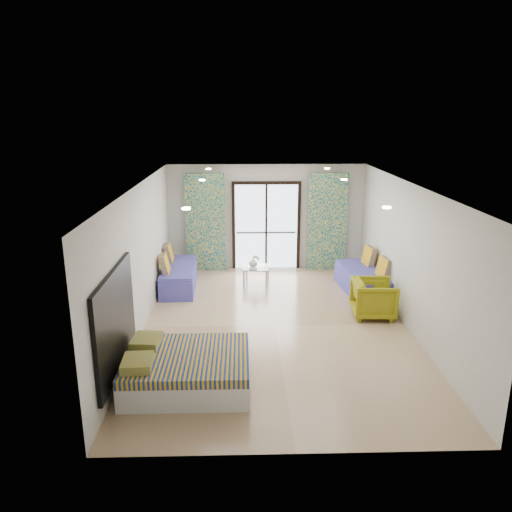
{
  "coord_description": "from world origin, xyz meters",
  "views": [
    {
      "loc": [
        -0.63,
        -8.83,
        3.95
      ],
      "look_at": [
        -0.35,
        0.86,
        1.15
      ],
      "focal_mm": 35.0,
      "sensor_mm": 36.0,
      "label": 1
    }
  ],
  "objects_px": {
    "coffee_table": "(256,269)",
    "armchair": "(374,297)",
    "daybed_right": "(364,281)",
    "bed": "(186,369)",
    "daybed_left": "(178,276)"
  },
  "relations": [
    {
      "from": "armchair",
      "to": "bed",
      "type": "bearing_deg",
      "value": 129.24
    },
    {
      "from": "coffee_table",
      "to": "armchair",
      "type": "distance_m",
      "value": 3.1
    },
    {
      "from": "armchair",
      "to": "daybed_left",
      "type": "bearing_deg",
      "value": 69.1
    },
    {
      "from": "bed",
      "to": "daybed_left",
      "type": "distance_m",
      "value": 4.41
    },
    {
      "from": "daybed_left",
      "to": "armchair",
      "type": "distance_m",
      "value": 4.49
    },
    {
      "from": "bed",
      "to": "coffee_table",
      "type": "relative_size",
      "value": 2.61
    },
    {
      "from": "daybed_left",
      "to": "armchair",
      "type": "relative_size",
      "value": 2.33
    },
    {
      "from": "bed",
      "to": "daybed_right",
      "type": "distance_m",
      "value": 5.27
    },
    {
      "from": "bed",
      "to": "daybed_right",
      "type": "height_order",
      "value": "daybed_right"
    },
    {
      "from": "coffee_table",
      "to": "daybed_right",
      "type": "bearing_deg",
      "value": -18.23
    },
    {
      "from": "daybed_right",
      "to": "coffee_table",
      "type": "height_order",
      "value": "daybed_right"
    },
    {
      "from": "daybed_left",
      "to": "daybed_right",
      "type": "xyz_separation_m",
      "value": [
        4.23,
        -0.51,
        0.01
      ]
    },
    {
      "from": "daybed_right",
      "to": "bed",
      "type": "bearing_deg",
      "value": -139.13
    },
    {
      "from": "coffee_table",
      "to": "armchair",
      "type": "bearing_deg",
      "value": -42.56
    },
    {
      "from": "bed",
      "to": "armchair",
      "type": "relative_size",
      "value": 2.22
    }
  ]
}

